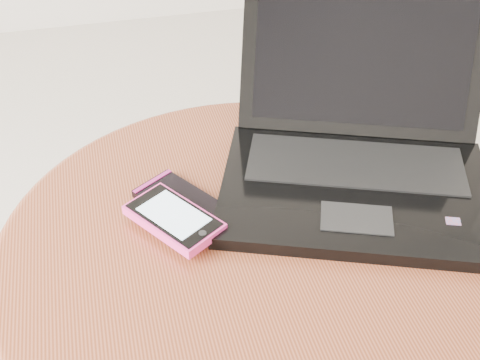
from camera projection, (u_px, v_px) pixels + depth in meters
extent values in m
cylinder|color=maroon|center=(260.00, 246.00, 0.79)|extent=(0.63, 0.63, 0.03)
torus|color=maroon|center=(260.00, 246.00, 0.79)|extent=(0.66, 0.66, 0.03)
cube|color=black|center=(355.00, 192.00, 0.84)|extent=(0.42, 0.36, 0.02)
cube|color=black|center=(355.00, 164.00, 0.87)|extent=(0.31, 0.21, 0.00)
cube|color=black|center=(357.00, 218.00, 0.78)|extent=(0.10, 0.08, 0.00)
cube|color=red|center=(453.00, 221.00, 0.78)|extent=(0.02, 0.02, 0.00)
cube|color=black|center=(362.00, 60.00, 0.90)|extent=(0.35, 0.21, 0.20)
cube|color=black|center=(362.00, 61.00, 0.89)|extent=(0.31, 0.18, 0.17)
cube|color=black|center=(181.00, 203.00, 0.83)|extent=(0.12, 0.14, 0.01)
cube|color=#A92275|center=(153.00, 181.00, 0.85)|extent=(0.06, 0.04, 0.00)
cube|color=#F83794|center=(174.00, 219.00, 0.78)|extent=(0.12, 0.14, 0.01)
cube|color=black|center=(174.00, 215.00, 0.78)|extent=(0.11, 0.13, 0.00)
cube|color=silver|center=(174.00, 214.00, 0.78)|extent=(0.09, 0.10, 0.00)
cylinder|color=black|center=(203.00, 233.00, 0.75)|extent=(0.01, 0.01, 0.00)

